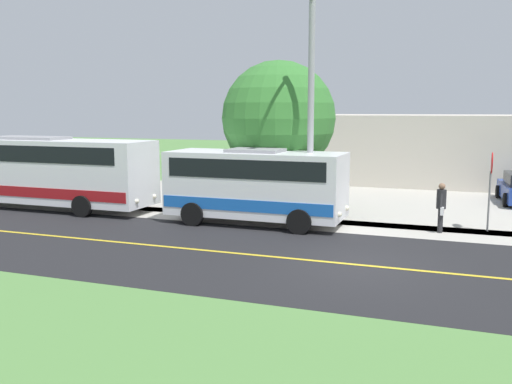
{
  "coord_description": "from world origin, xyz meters",
  "views": [
    {
      "loc": [
        15.49,
        2.6,
        4.37
      ],
      "look_at": [
        -3.5,
        -4.4,
        1.4
      ],
      "focal_mm": 39.26,
      "sensor_mm": 36.0,
      "label": 1
    }
  ],
  "objects_px": {
    "pedestrian_with_bags": "(441,206)",
    "stop_sign": "(491,178)",
    "commercial_building": "(432,148)",
    "street_light_pole": "(310,102)",
    "shuttle_bus_front": "(256,183)",
    "transit_bus_rear": "(31,169)",
    "tree_curbside": "(278,118)"
  },
  "relations": [
    {
      "from": "street_light_pole",
      "to": "tree_curbside",
      "type": "xyz_separation_m",
      "value": [
        -2.52,
        -2.05,
        -0.65
      ]
    },
    {
      "from": "shuttle_bus_front",
      "to": "transit_bus_rear",
      "type": "distance_m",
      "value": 10.82
    },
    {
      "from": "transit_bus_rear",
      "to": "pedestrian_with_bags",
      "type": "xyz_separation_m",
      "value": [
        -0.82,
        17.62,
        -0.79
      ]
    },
    {
      "from": "shuttle_bus_front",
      "to": "tree_curbside",
      "type": "xyz_separation_m",
      "value": [
        -2.86,
        -0.02,
        2.43
      ]
    },
    {
      "from": "transit_bus_rear",
      "to": "tree_curbside",
      "type": "height_order",
      "value": "tree_curbside"
    },
    {
      "from": "shuttle_bus_front",
      "to": "street_light_pole",
      "type": "height_order",
      "value": "street_light_pole"
    },
    {
      "from": "stop_sign",
      "to": "tree_curbside",
      "type": "xyz_separation_m",
      "value": [
        -1.3,
        -8.44,
        2.07
      ]
    },
    {
      "from": "commercial_building",
      "to": "street_light_pole",
      "type": "bearing_deg",
      "value": -12.24
    },
    {
      "from": "transit_bus_rear",
      "to": "street_light_pole",
      "type": "relative_size",
      "value": 1.4
    },
    {
      "from": "transit_bus_rear",
      "to": "stop_sign",
      "type": "distance_m",
      "value": 19.3
    },
    {
      "from": "stop_sign",
      "to": "street_light_pole",
      "type": "relative_size",
      "value": 0.34
    },
    {
      "from": "stop_sign",
      "to": "pedestrian_with_bags",
      "type": "bearing_deg",
      "value": -65.87
    },
    {
      "from": "transit_bus_rear",
      "to": "pedestrian_with_bags",
      "type": "distance_m",
      "value": 17.65
    },
    {
      "from": "street_light_pole",
      "to": "tree_curbside",
      "type": "distance_m",
      "value": 3.31
    },
    {
      "from": "transit_bus_rear",
      "to": "stop_sign",
      "type": "bearing_deg",
      "value": 94.59
    },
    {
      "from": "transit_bus_rear",
      "to": "street_light_pole",
      "type": "bearing_deg",
      "value": 91.46
    },
    {
      "from": "commercial_building",
      "to": "pedestrian_with_bags",
      "type": "bearing_deg",
      "value": 4.24
    },
    {
      "from": "pedestrian_with_bags",
      "to": "stop_sign",
      "type": "relative_size",
      "value": 0.62
    },
    {
      "from": "transit_bus_rear",
      "to": "commercial_building",
      "type": "bearing_deg",
      "value": 135.71
    },
    {
      "from": "commercial_building",
      "to": "shuttle_bus_front",
      "type": "bearing_deg",
      "value": -18.4
    },
    {
      "from": "pedestrian_with_bags",
      "to": "shuttle_bus_front",
      "type": "bearing_deg",
      "value": -83.0
    },
    {
      "from": "pedestrian_with_bags",
      "to": "commercial_building",
      "type": "distance_m",
      "value": 16.11
    },
    {
      "from": "shuttle_bus_front",
      "to": "transit_bus_rear",
      "type": "xyz_separation_m",
      "value": [
        -0.02,
        -10.82,
        0.16
      ]
    },
    {
      "from": "pedestrian_with_bags",
      "to": "commercial_building",
      "type": "height_order",
      "value": "commercial_building"
    },
    {
      "from": "transit_bus_rear",
      "to": "pedestrian_with_bags",
      "type": "relative_size",
      "value": 6.66
    },
    {
      "from": "pedestrian_with_bags",
      "to": "stop_sign",
      "type": "height_order",
      "value": "stop_sign"
    },
    {
      "from": "street_light_pole",
      "to": "commercial_building",
      "type": "height_order",
      "value": "street_light_pole"
    },
    {
      "from": "tree_curbside",
      "to": "commercial_building",
      "type": "height_order",
      "value": "tree_curbside"
    },
    {
      "from": "street_light_pole",
      "to": "tree_curbside",
      "type": "bearing_deg",
      "value": -140.89
    },
    {
      "from": "transit_bus_rear",
      "to": "commercial_building",
      "type": "height_order",
      "value": "commercial_building"
    },
    {
      "from": "shuttle_bus_front",
      "to": "stop_sign",
      "type": "xyz_separation_m",
      "value": [
        -1.56,
        8.42,
        0.37
      ]
    },
    {
      "from": "pedestrian_with_bags",
      "to": "street_light_pole",
      "type": "height_order",
      "value": "street_light_pole"
    }
  ]
}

